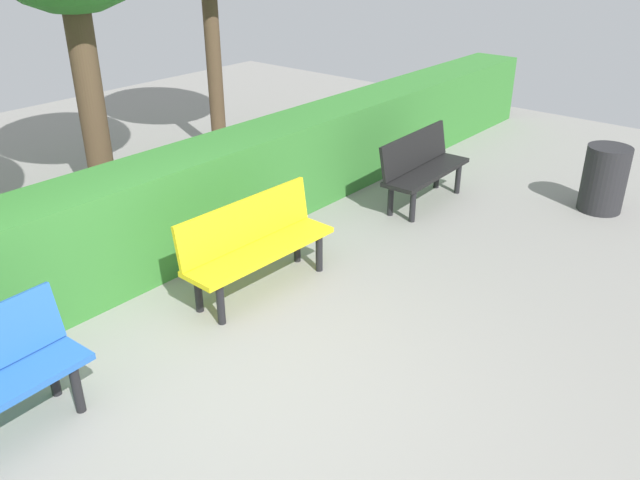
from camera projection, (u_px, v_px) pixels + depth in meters
ground_plane at (239, 390)px, 4.81m from camera, size 18.03×18.03×0.00m
bench_black at (422, 166)px, 7.82m from camera, size 1.43×0.50×0.86m
bench_yellow at (255, 241)px, 5.95m from camera, size 1.58×0.50×0.86m
hedge_row at (181, 206)px, 6.59m from camera, size 14.03×0.73×1.06m
trash_bin at (604, 179)px, 7.65m from camera, size 0.51×0.51×0.79m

